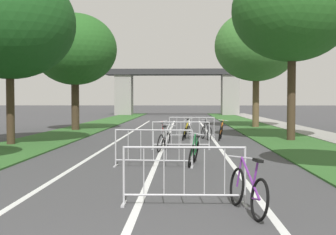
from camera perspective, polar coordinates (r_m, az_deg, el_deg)
The scene contains 23 objects.
grass_verge_left at distance 29.83m, azimuth -10.36°, elevation -1.33°, with size 3.04×62.46×0.05m, color #2D5B26.
grass_verge_right at distance 29.53m, azimuth 11.24°, elevation -1.37°, with size 3.04×62.46×0.05m, color #2D5B26.
sidewalk_path_right at distance 30.03m, azimuth 15.95°, elevation -1.32°, with size 1.95×62.46×0.08m, color gray.
lane_stripe_center at distance 21.69m, azimuth -0.15°, elevation -2.68°, with size 0.14×36.14×0.01m, color silver.
lane_stripe_right_lane at distance 21.72m, azimuth 5.72°, elevation -2.68°, with size 0.14×36.14×0.01m, color silver.
lane_stripe_left_lane at distance 21.89m, azimuth -5.98°, elevation -2.65°, with size 0.14×36.14×0.01m, color silver.
overpass_bridge at distance 55.18m, azimuth 1.13°, elevation 4.10°, with size 17.42×2.87×5.65m.
tree_left_pine_near at distance 19.73m, azimuth -19.64°, elevation 11.28°, with size 5.39×5.39×7.31m.
tree_left_maple_mid at distance 27.97m, azimuth -11.83°, elevation 8.50°, with size 5.10×5.10×7.13m.
tree_right_pine_far at distance 21.42m, azimuth 15.61°, elevation 13.06°, with size 5.46×5.46×8.25m.
tree_right_oak_near at distance 30.87m, azimuth 11.21°, elevation 8.94°, with size 5.59×5.59×7.88m.
crowd_barrier_nearest at distance 7.97m, azimuth 2.08°, elevation -7.51°, with size 2.21×0.46×1.05m.
crowd_barrier_second at distance 12.47m, azimuth -1.87°, elevation -3.97°, with size 2.23×0.56×1.05m.
crowd_barrier_third at distance 16.95m, azimuth 1.65°, elevation -2.32°, with size 2.21×0.46×1.05m.
crowd_barrier_fourth at distance 21.46m, azimuth 3.04°, elevation -1.36°, with size 2.23×0.53×1.05m.
bicycle_yellow_0 at distance 21.05m, azimuth 2.23°, elevation -1.89°, with size 0.57×1.60×0.89m.
bicycle_purple_1 at distance 7.58m, azimuth 10.17°, elevation -9.17°, with size 0.52×1.73×0.94m.
bicycle_white_2 at distance 21.89m, azimuth 2.91°, elevation -1.65°, with size 0.45×1.73×0.97m.
bicycle_red_3 at distance 17.41m, azimuth -0.55°, elevation -2.59°, with size 0.43×1.72×1.05m.
bicycle_black_4 at distance 21.02m, azimuth 4.94°, elevation -1.89°, with size 0.50×1.68×0.96m.
bicycle_green_5 at distance 12.88m, azimuth 3.34°, elevation -4.47°, with size 0.52×1.66×1.00m.
bicycle_orange_6 at distance 20.94m, azimuth 6.79°, elevation -1.85°, with size 0.58×1.72×0.95m.
bicycle_silver_7 at distance 16.43m, azimuth -0.52°, elevation -2.96°, with size 0.68×1.66×0.98m.
Camera 1 is at (0.79, -3.53, 1.87)m, focal length 47.67 mm.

